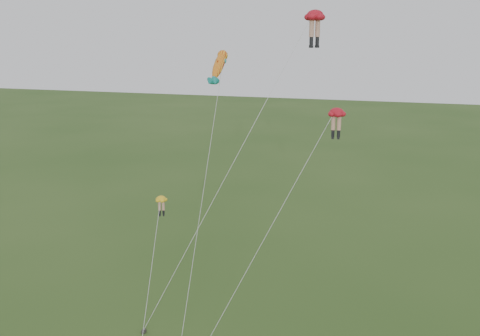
% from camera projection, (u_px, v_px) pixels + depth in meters
% --- Properties ---
extents(ground, '(300.00, 300.00, 0.00)m').
position_uv_depth(ground, '(185.00, 333.00, 37.83)').
color(ground, '#2C4A1A').
rests_on(ground, ground).
extents(legs_kite_red_high, '(11.24, 9.45, 22.29)m').
position_uv_depth(legs_kite_red_high, '(312.00, 23.00, 37.35)').
color(legs_kite_red_high, '#B41220').
rests_on(legs_kite_red_high, ground).
extents(legs_kite_red_mid, '(7.92, 8.67, 15.68)m').
position_uv_depth(legs_kite_red_mid, '(334.00, 120.00, 36.96)').
color(legs_kite_red_mid, '#B41220').
rests_on(legs_kite_red_mid, ground).
extents(legs_kite_yellow, '(2.71, 8.69, 8.91)m').
position_uv_depth(legs_kite_yellow, '(160.00, 207.00, 39.62)').
color(legs_kite_yellow, yellow).
rests_on(legs_kite_yellow, ground).
extents(fish_kite, '(1.75, 13.04, 19.71)m').
position_uv_depth(fish_kite, '(219.00, 66.00, 42.54)').
color(fish_kite, '#FFAD20').
rests_on(fish_kite, ground).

